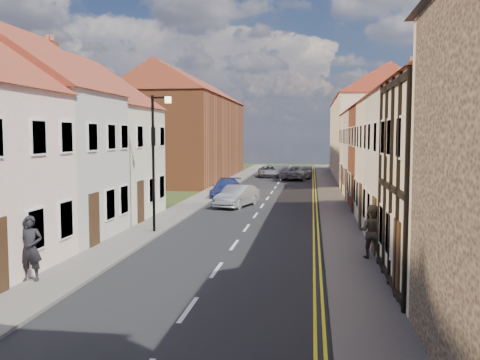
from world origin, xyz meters
TOP-DOWN VIEW (x-y plane):
  - road at (0.00, 30.00)m, footprint 7.00×90.00m
  - pavement_left at (-4.40, 30.00)m, footprint 1.80×90.00m
  - pavement_right at (4.40, 30.00)m, footprint 1.80×90.00m
  - cottage_r_cream_mid at (9.30, 23.50)m, footprint 8.30×5.20m
  - cottage_r_pink at (9.30, 28.90)m, footprint 8.30×6.00m
  - cottage_r_white_far at (9.30, 34.30)m, footprint 8.30×5.20m
  - cottage_r_cream_far at (9.30, 39.70)m, footprint 8.30×6.00m
  - cottage_l_brick_mid at (-9.30, 18.05)m, footprint 8.30×5.70m
  - cottage_l_pink at (-9.30, 23.85)m, footprint 8.30×6.30m
  - block_right_far at (9.30, 55.00)m, footprint 8.30×24.20m
  - block_left_far at (-9.30, 50.00)m, footprint 8.30×24.20m
  - lamppost at (-3.81, 20.00)m, footprint 0.88×0.15m
  - car_mid at (-1.50, 29.43)m, footprint 2.46×4.27m
  - car_far at (-2.92, 34.11)m, footprint 1.87×4.51m
  - car_distant at (-1.50, 53.04)m, footprint 2.62×4.54m
  - pedestrian_left at (-5.10, 11.63)m, footprint 0.77×0.57m
  - pedestrian_right at (5.10, 15.95)m, footprint 1.06×0.91m
  - car_distant_b at (1.65, 50.00)m, footprint 3.26×5.21m

SIDE VIEW (x-z plane):
  - road at x=0.00m, z-range 0.00..0.02m
  - pavement_left at x=-4.40m, z-range 0.00..0.12m
  - pavement_right at x=4.40m, z-range 0.00..0.12m
  - car_distant at x=-1.50m, z-range 0.00..1.19m
  - car_far at x=-2.92m, z-range 0.00..1.30m
  - car_mid at x=-1.50m, z-range 0.00..1.33m
  - car_distant_b at x=1.65m, z-range 0.00..1.34m
  - pedestrian_right at x=5.10m, z-range 0.12..1.99m
  - pedestrian_left at x=-5.10m, z-range 0.12..2.04m
  - lamppost at x=-3.81m, z-range 0.54..6.54m
  - cottage_l_pink at x=-9.30m, z-range -0.03..8.77m
  - cottage_r_pink at x=9.30m, z-range -0.03..8.97m
  - cottage_r_cream_far at x=9.30m, z-range -0.03..8.97m
  - cottage_r_cream_mid at x=9.30m, z-range -0.02..8.98m
  - cottage_r_white_far at x=9.30m, z-range -0.02..8.98m
  - cottage_l_brick_mid at x=-9.30m, z-range -0.02..9.08m
  - block_right_far at x=9.30m, z-range 0.04..10.54m
  - block_left_far at x=-9.30m, z-range 0.04..10.54m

